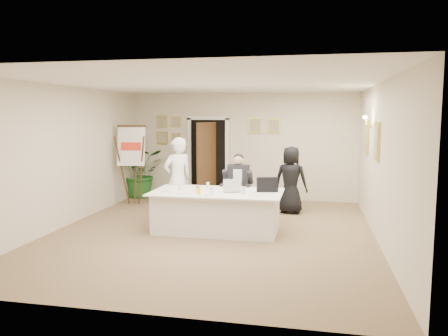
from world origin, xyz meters
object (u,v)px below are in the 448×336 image
potted_palm (141,173)px  laptop (233,184)px  flip_chart (133,169)px  seated_man (238,187)px  conference_table (217,211)px  paper_stack (256,194)px  oj_glass (199,191)px  laptop_bag (267,185)px  standing_man (178,179)px  standing_woman (291,180)px  steel_jug (198,190)px

potted_palm → laptop: (3.10, -3.03, 0.26)m
flip_chart → potted_palm: bearing=101.9°
laptop → seated_man: bearing=85.6°
seated_man → conference_table: bearing=-112.9°
paper_stack → oj_glass: (-1.03, -0.16, 0.05)m
potted_palm → oj_glass: potted_palm is taller
conference_table → laptop_bag: (0.95, 0.14, 0.52)m
laptop → standing_man: bearing=143.7°
conference_table → standing_woman: 2.31m
seated_man → paper_stack: seated_man is taller
conference_table → laptop: bearing=6.8°
paper_stack → potted_palm: bearing=137.2°
flip_chart → steel_jug: 3.18m
conference_table → seated_man: seated_man is taller
standing_man → steel_jug: standing_man is taller
oj_glass → steel_jug: size_ratio=1.18×
standing_man → laptop_bag: bearing=119.0°
laptop_bag → paper_stack: (-0.17, -0.39, -0.13)m
potted_palm → conference_table: bearing=-47.6°
seated_man → standing_man: 1.29m
standing_man → laptop_bag: 2.05m
conference_table → laptop_bag: bearing=8.4°
standing_woman → oj_glass: size_ratio=11.76×
laptop_bag → steel_jug: size_ratio=3.64×
oj_glass → seated_man: bearing=70.5°
potted_palm → seated_man: bearing=-34.3°
flip_chart → oj_glass: 3.38m
oj_glass → flip_chart: bearing=133.7°
seated_man → steel_jug: seated_man is taller
laptop_bag → oj_glass: 1.32m
conference_table → potted_palm: size_ratio=1.89×
laptop → steel_jug: size_ratio=3.13×
seated_man → potted_palm: bearing=136.6°
laptop_bag → oj_glass: size_ratio=3.08×
potted_palm → flip_chart: bearing=-78.1°
flip_chart → potted_palm: flip_chart is taller
laptop_bag → seated_man: bearing=115.8°
seated_man → oj_glass: 1.48m
paper_stack → oj_glass: bearing=-171.4°
paper_stack → oj_glass: size_ratio=2.04×
steel_jug → oj_glass: bearing=-70.9°
standing_man → potted_palm: bearing=-96.2°
oj_glass → laptop_bag: bearing=24.4°
conference_table → flip_chart: (-2.59, 2.05, 0.50)m
steel_jug → conference_table: bearing=29.3°
flip_chart → steel_jug: (2.26, -2.23, -0.07)m
laptop → laptop_bag: bearing=1.3°
flip_chart → paper_stack: flip_chart is taller
laptop_bag → steel_jug: laptop_bag is taller
potted_palm → laptop: bearing=-44.3°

